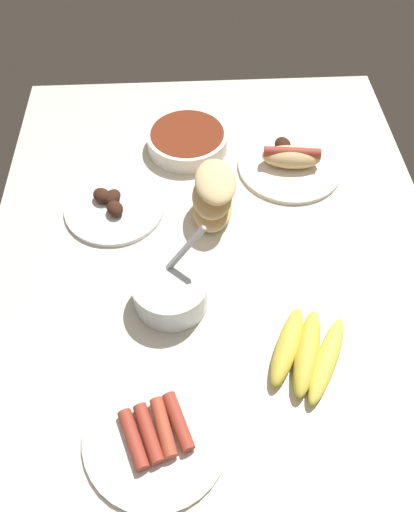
# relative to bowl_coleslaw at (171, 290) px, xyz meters

# --- Properties ---
(ground_plane) EXTENTS (1.20, 0.90, 0.03)m
(ground_plane) POSITION_rel_bowl_coleslaw_xyz_m (0.09, -0.09, -0.05)
(ground_plane) COLOR silver
(bowl_coleslaw) EXTENTS (0.14, 0.14, 0.16)m
(bowl_coleslaw) POSITION_rel_bowl_coleslaw_xyz_m (0.00, 0.00, 0.00)
(bowl_coleslaw) COLOR silver
(bowl_coleslaw) RESTS_ON ground_plane
(plate_hotdog_assembled) EXTENTS (0.23, 0.23, 0.06)m
(plate_hotdog_assembled) POSITION_rel_bowl_coleslaw_xyz_m (0.34, -0.27, -0.02)
(plate_hotdog_assembled) COLOR white
(plate_hotdog_assembled) RESTS_ON ground_plane
(banana_bunch) EXTENTS (0.19, 0.17, 0.04)m
(banana_bunch) POSITION_rel_bowl_coleslaw_xyz_m (-0.13, -0.22, -0.02)
(banana_bunch) COLOR #E5D14C
(banana_bunch) RESTS_ON ground_plane
(bowl_chili) EXTENTS (0.19, 0.19, 0.04)m
(bowl_chili) POSITION_rel_bowl_coleslaw_xyz_m (0.42, -0.04, -0.01)
(bowl_chili) COLOR white
(bowl_chili) RESTS_ON ground_plane
(plate_sausages) EXTENTS (0.23, 0.23, 0.03)m
(plate_sausages) POSITION_rel_bowl_coleslaw_xyz_m (-0.24, 0.03, -0.03)
(plate_sausages) COLOR white
(plate_sausages) RESTS_ON ground_plane
(plate_grilled_meat) EXTENTS (0.21, 0.21, 0.04)m
(plate_grilled_meat) POSITION_rel_bowl_coleslaw_xyz_m (0.23, 0.12, -0.03)
(plate_grilled_meat) COLOR white
(plate_grilled_meat) RESTS_ON ground_plane
(bread_stack) EXTENTS (0.14, 0.10, 0.11)m
(bread_stack) POSITION_rel_bowl_coleslaw_xyz_m (0.21, -0.09, 0.02)
(bread_stack) COLOR #DBB77A
(bread_stack) RESTS_ON ground_plane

